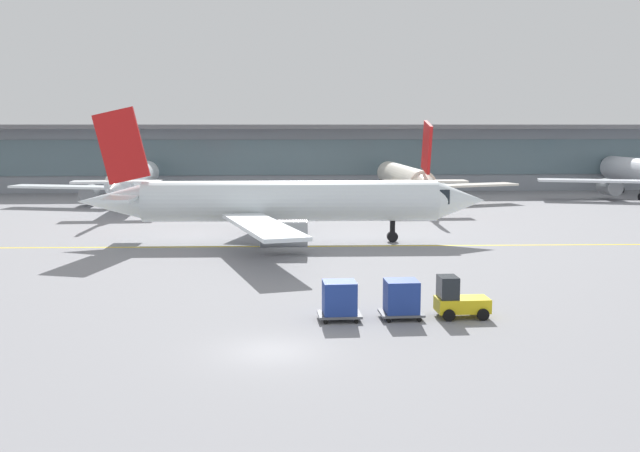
# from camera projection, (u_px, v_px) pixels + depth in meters

# --- Properties ---
(ground_plane) EXTENTS (400.00, 400.00, 0.00)m
(ground_plane) POSITION_uv_depth(u_px,v_px,m) (272.00, 351.00, 31.53)
(ground_plane) COLOR gray
(taxiway_centreline_stripe) EXTENTS (109.97, 3.39, 0.01)m
(taxiway_centreline_stripe) POSITION_uv_depth(u_px,v_px,m) (291.00, 246.00, 58.76)
(taxiway_centreline_stripe) COLOR yellow
(taxiway_centreline_stripe) RESTS_ON ground_plane
(terminal_concourse) EXTENTS (177.41, 11.00, 9.60)m
(terminal_concourse) POSITION_uv_depth(u_px,v_px,m) (273.00, 157.00, 109.69)
(terminal_concourse) COLOR #8C939E
(terminal_concourse) RESTS_ON ground_plane
(gate_airplane_1) EXTENTS (28.91, 31.06, 10.30)m
(gate_airplane_1) POSITION_uv_depth(u_px,v_px,m) (134.00, 179.00, 89.20)
(gate_airplane_1) COLOR white
(gate_airplane_1) RESTS_ON ground_plane
(gate_airplane_2) EXTENTS (28.16, 30.23, 10.03)m
(gate_airplane_2) POSITION_uv_depth(u_px,v_px,m) (404.00, 179.00, 90.85)
(gate_airplane_2) COLOR silver
(gate_airplane_2) RESTS_ON ground_plane
(taxiing_regional_jet) EXTENTS (33.12, 30.84, 10.99)m
(taxiing_regional_jet) POSITION_uv_depth(u_px,v_px,m) (285.00, 202.00, 60.28)
(taxiing_regional_jet) COLOR white
(taxiing_regional_jet) RESTS_ON ground_plane
(baggage_tug) EXTENTS (2.64, 1.68, 2.10)m
(baggage_tug) POSITION_uv_depth(u_px,v_px,m) (458.00, 300.00, 36.93)
(baggage_tug) COLOR yellow
(baggage_tug) RESTS_ON ground_plane
(cargo_dolly_lead) EXTENTS (2.14, 1.65, 1.94)m
(cargo_dolly_lead) POSITION_uv_depth(u_px,v_px,m) (401.00, 298.00, 36.66)
(cargo_dolly_lead) COLOR #595B60
(cargo_dolly_lead) RESTS_ON ground_plane
(cargo_dolly_trailing) EXTENTS (2.14, 1.65, 1.94)m
(cargo_dolly_trailing) POSITION_uv_depth(u_px,v_px,m) (339.00, 299.00, 36.40)
(cargo_dolly_trailing) COLOR #595B60
(cargo_dolly_trailing) RESTS_ON ground_plane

